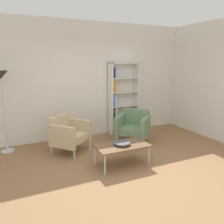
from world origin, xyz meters
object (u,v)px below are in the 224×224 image
at_px(coffee_table_low, 122,146).
at_px(floor_lamp_torchiere, 1,85).
at_px(armchair_near_window, 68,133).
at_px(bookshelf_tall, 121,99).
at_px(armchair_by_bookshelf, 133,126).
at_px(decorative_bowl, 122,143).

relative_size(coffee_table_low, floor_lamp_torchiere, 0.57).
distance_m(armchair_near_window, floor_lamp_torchiere, 1.69).
bearing_deg(bookshelf_tall, armchair_near_window, -156.36).
bearing_deg(armchair_by_bookshelf, armchair_near_window, -136.18).
xyz_separation_m(armchair_by_bookshelf, armchair_near_window, (-1.57, 0.09, 0.00)).
bearing_deg(armchair_by_bookshelf, bookshelf_tall, 131.23).
height_order(coffee_table_low, floor_lamp_torchiere, floor_lamp_torchiere).
relative_size(bookshelf_tall, armchair_by_bookshelf, 2.00).
distance_m(coffee_table_low, armchair_by_bookshelf, 1.30).
height_order(bookshelf_tall, decorative_bowl, bookshelf_tall).
distance_m(armchair_by_bookshelf, armchair_near_window, 1.57).
height_order(armchair_near_window, floor_lamp_torchiere, floor_lamp_torchiere).
xyz_separation_m(coffee_table_low, armchair_near_window, (-0.74, 1.08, 0.05)).
xyz_separation_m(decorative_bowl, floor_lamp_torchiere, (-1.95, 1.64, 1.01)).
distance_m(armchair_by_bookshelf, floor_lamp_torchiere, 3.04).
bearing_deg(coffee_table_low, armchair_by_bookshelf, 50.16).
xyz_separation_m(armchair_by_bookshelf, floor_lamp_torchiere, (-2.78, 0.65, 1.03)).
distance_m(decorative_bowl, armchair_by_bookshelf, 1.30).
xyz_separation_m(bookshelf_tall, floor_lamp_torchiere, (-2.87, -0.16, 0.52)).
xyz_separation_m(bookshelf_tall, coffee_table_low, (-0.91, -1.81, -0.56)).
bearing_deg(armchair_by_bookshelf, decorative_bowl, -82.79).
bearing_deg(armchair_near_window, armchair_by_bookshelf, -42.78).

